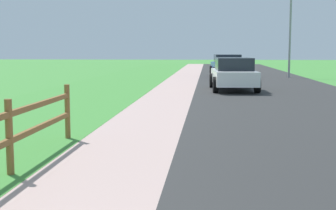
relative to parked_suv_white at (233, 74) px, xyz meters
The scene contains 7 objects.
ground_plane 4.42m from the parked_suv_white, 113.43° to the left, with size 120.00×120.00×0.00m, color #438D3A.
road_asphalt 6.30m from the parked_suv_white, 73.60° to the left, with size 7.00×66.00×0.01m, color #2D2D2D.
curb_concrete 7.68m from the parked_suv_white, 128.27° to the left, with size 6.00×66.00×0.01m, color #BD9C94.
grass_verge 8.68m from the parked_suv_white, 136.09° to the left, with size 5.00×66.00×0.00m, color #438D3A.
parked_suv_white is the anchor object (origin of this frame).
parked_car_blue 10.74m from the parked_suv_white, 89.30° to the left, with size 2.37×4.36×1.51m.
street_lamp 11.45m from the parked_suv_white, 67.20° to the left, with size 1.17×0.20×6.35m.
Camera 1 is at (0.59, -0.80, 1.86)m, focal length 50.86 mm.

